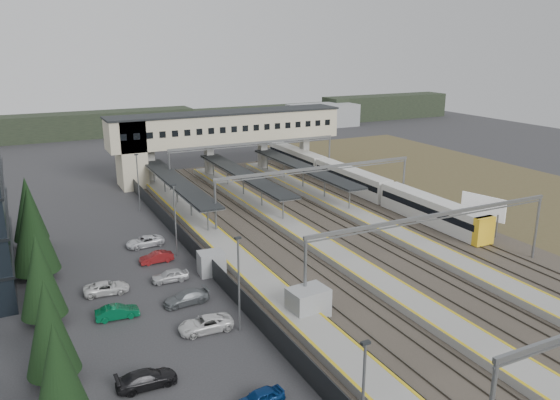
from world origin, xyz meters
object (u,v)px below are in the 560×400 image
train (353,180)px  billboard (483,208)px  footbridge (212,132)px  relay_cabin_near (308,303)px  relay_cabin_far (211,263)px

train → billboard: size_ratio=9.83×
train → billboard: (3.28, -23.15, 1.33)m
billboard → footbridge: bearing=115.3°
footbridge → train: bearing=-48.3°
relay_cabin_near → train: (26.03, 32.33, 0.51)m
relay_cabin_far → train: bearing=33.5°
relay_cabin_far → billboard: (33.53, -3.15, 2.04)m
footbridge → train: size_ratio=0.74×
relay_cabin_far → footbridge: 41.30m
train → relay_cabin_far: bearing=-146.5°
relay_cabin_near → footbridge: bearing=79.1°
relay_cabin_far → billboard: size_ratio=0.49×
relay_cabin_far → train: size_ratio=0.05×
relay_cabin_near → billboard: size_ratio=0.62×
relay_cabin_near → train: 41.51m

